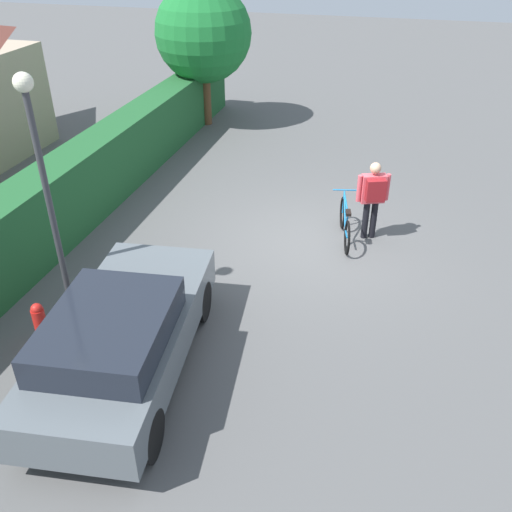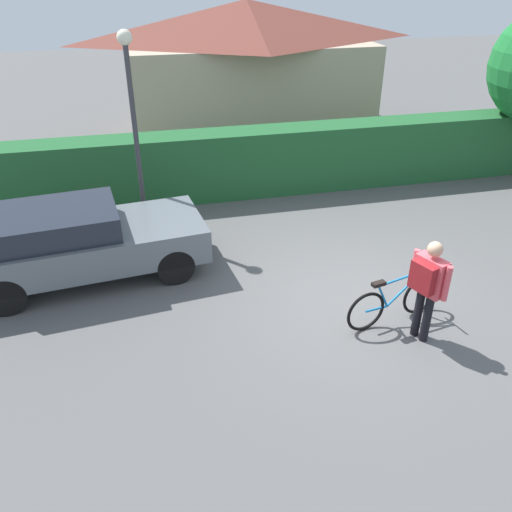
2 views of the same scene
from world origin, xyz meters
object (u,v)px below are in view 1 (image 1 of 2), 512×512
(street_lamp, at_px, (42,170))
(fire_hydrant, at_px, (41,325))
(bicycle, at_px, (345,223))
(person_rider, at_px, (373,194))
(tree_kerbside, at_px, (203,33))
(parked_car_near, at_px, (122,336))

(street_lamp, relative_size, fire_hydrant, 4.98)
(bicycle, height_order, person_rider, person_rider)
(person_rider, xyz_separation_m, street_lamp, (-3.89, 4.67, 1.61))
(tree_kerbside, bearing_deg, parked_car_near, -166.65)
(bicycle, bearing_deg, tree_kerbside, 39.32)
(tree_kerbside, bearing_deg, person_rider, -137.25)
(parked_car_near, height_order, bicycle, parked_car_near)
(parked_car_near, height_order, fire_hydrant, parked_car_near)
(parked_car_near, distance_m, fire_hydrant, 1.62)
(parked_car_near, relative_size, tree_kerbside, 1.02)
(parked_car_near, distance_m, street_lamp, 2.74)
(person_rider, xyz_separation_m, tree_kerbside, (6.20, 5.73, 1.76))
(person_rider, bearing_deg, fire_hydrant, 135.99)
(tree_kerbside, xyz_separation_m, fire_hydrant, (-10.98, -1.11, -2.36))
(bicycle, xyz_separation_m, fire_hydrant, (-4.59, 4.13, 0.03))
(tree_kerbside, relative_size, fire_hydrant, 5.23)
(person_rider, relative_size, street_lamp, 0.41)
(fire_hydrant, bearing_deg, person_rider, -44.01)
(person_rider, relative_size, fire_hydrant, 2.06)
(parked_car_near, xyz_separation_m, bicycle, (4.86, -2.57, -0.37))
(person_rider, height_order, street_lamp, street_lamp)
(person_rider, xyz_separation_m, fire_hydrant, (-4.79, 4.62, -0.60))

